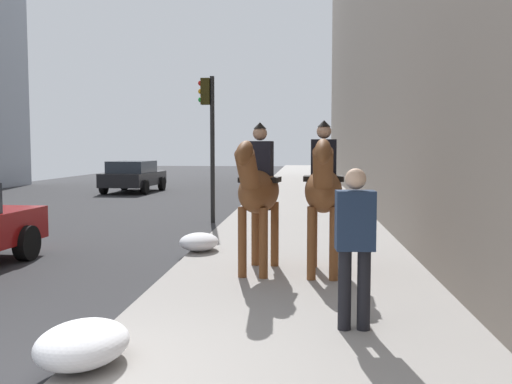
{
  "coord_description": "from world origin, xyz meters",
  "views": [
    {
      "loc": [
        -4.17,
        -2.1,
        2.03
      ],
      "look_at": [
        4.0,
        -1.41,
        1.4
      ],
      "focal_mm": 40.33,
      "sensor_mm": 36.0,
      "label": 1
    }
  ],
  "objects_px": {
    "mounted_horse_far": "(323,188)",
    "pedestrian_greeting": "(355,238)",
    "traffic_light_near_curb": "(209,125)",
    "mounted_horse_near": "(258,189)",
    "car_mid_lane": "(133,176)"
  },
  "relations": [
    {
      "from": "mounted_horse_near",
      "to": "traffic_light_near_curb",
      "type": "bearing_deg",
      "value": -156.87
    },
    {
      "from": "mounted_horse_far",
      "to": "car_mid_lane",
      "type": "bearing_deg",
      "value": -152.13
    },
    {
      "from": "mounted_horse_near",
      "to": "pedestrian_greeting",
      "type": "height_order",
      "value": "mounted_horse_near"
    },
    {
      "from": "pedestrian_greeting",
      "to": "mounted_horse_far",
      "type": "bearing_deg",
      "value": 2.51
    },
    {
      "from": "mounted_horse_near",
      "to": "traffic_light_near_curb",
      "type": "height_order",
      "value": "traffic_light_near_curb"
    },
    {
      "from": "mounted_horse_near",
      "to": "mounted_horse_far",
      "type": "distance_m",
      "value": 0.99
    },
    {
      "from": "pedestrian_greeting",
      "to": "traffic_light_near_curb",
      "type": "xyz_separation_m",
      "value": [
        9.34,
        3.08,
        1.54
      ]
    },
    {
      "from": "mounted_horse_far",
      "to": "pedestrian_greeting",
      "type": "height_order",
      "value": "mounted_horse_far"
    },
    {
      "from": "pedestrian_greeting",
      "to": "car_mid_lane",
      "type": "bearing_deg",
      "value": 20.15
    },
    {
      "from": "car_mid_lane",
      "to": "mounted_horse_near",
      "type": "bearing_deg",
      "value": -154.55
    },
    {
      "from": "pedestrian_greeting",
      "to": "traffic_light_near_curb",
      "type": "distance_m",
      "value": 9.96
    },
    {
      "from": "mounted_horse_far",
      "to": "car_mid_lane",
      "type": "relative_size",
      "value": 0.56
    },
    {
      "from": "mounted_horse_near",
      "to": "traffic_light_near_curb",
      "type": "relative_size",
      "value": 0.59
    },
    {
      "from": "mounted_horse_near",
      "to": "pedestrian_greeting",
      "type": "relative_size",
      "value": 1.36
    },
    {
      "from": "pedestrian_greeting",
      "to": "traffic_light_near_curb",
      "type": "relative_size",
      "value": 0.43
    }
  ]
}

